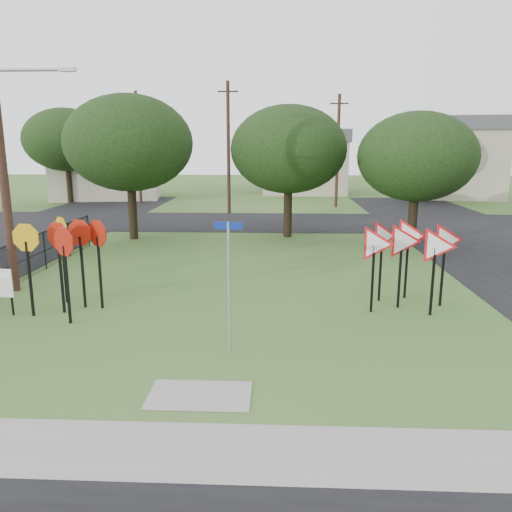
{
  "coord_description": "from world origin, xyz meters",
  "views": [
    {
      "loc": [
        1.5,
        -11.24,
        4.79
      ],
      "look_at": [
        0.86,
        3.0,
        1.6
      ],
      "focal_mm": 35.0,
      "sensor_mm": 36.0,
      "label": 1
    }
  ],
  "objects": [
    {
      "name": "utility_pole_main",
      "position": [
        -7.24,
        4.5,
        5.21
      ],
      "size": [
        3.55,
        0.33,
        10.0
      ],
      "color": "#3D251C",
      "rests_on": "ground"
    },
    {
      "name": "street_far",
      "position": [
        0.0,
        20.0,
        0.01
      ],
      "size": [
        60.0,
        8.0,
        0.02
      ],
      "primitive_type": "cube",
      "color": "black",
      "rests_on": "ground"
    },
    {
      "name": "tree_near_left",
      "position": [
        -6.0,
        14.0,
        4.86
      ],
      "size": [
        6.4,
        6.4,
        7.27
      ],
      "color": "black",
      "rests_on": "ground"
    },
    {
      "name": "tree_near_right",
      "position": [
        8.0,
        13.0,
        4.22
      ],
      "size": [
        5.6,
        5.6,
        6.33
      ],
      "color": "black",
      "rests_on": "ground"
    },
    {
      "name": "street_name_sign",
      "position": [
        0.39,
        -0.29,
        1.78
      ],
      "size": [
        0.64,
        0.09,
        3.11
      ],
      "color": "#9FA3A8",
      "rests_on": "ground"
    },
    {
      "name": "curb_pad",
      "position": [
        0.0,
        -2.4,
        0.01
      ],
      "size": [
        2.0,
        1.2,
        0.02
      ],
      "primitive_type": "cube",
      "color": "gray",
      "rests_on": "ground"
    },
    {
      "name": "stop_sign_cluster",
      "position": [
        -4.57,
        2.47,
        1.98
      ],
      "size": [
        2.51,
        2.37,
        2.69
      ],
      "color": "black",
      "rests_on": "ground"
    },
    {
      "name": "tree_near_mid",
      "position": [
        2.0,
        15.0,
        4.54
      ],
      "size": [
        6.0,
        6.0,
        6.8
      ],
      "color": "black",
      "rests_on": "ground"
    },
    {
      "name": "tree_far_right",
      "position": [
        14.0,
        32.0,
        4.54
      ],
      "size": [
        6.0,
        6.0,
        6.8
      ],
      "color": "black",
      "rests_on": "ground"
    },
    {
      "name": "far_pole_c",
      "position": [
        -10.0,
        30.0,
        4.6
      ],
      "size": [
        1.4,
        0.24,
        9.0
      ],
      "color": "#3D251C",
      "rests_on": "ground"
    },
    {
      "name": "ground",
      "position": [
        0.0,
        0.0,
        0.0
      ],
      "size": [
        140.0,
        140.0,
        0.0
      ],
      "primitive_type": "plane",
      "color": "#355B22"
    },
    {
      "name": "house_mid",
      "position": [
        4.0,
        40.0,
        3.15
      ],
      "size": [
        8.4,
        8.4,
        6.2
      ],
      "color": "#B2AB8F",
      "rests_on": "ground"
    },
    {
      "name": "house_right",
      "position": [
        18.0,
        36.0,
        3.65
      ],
      "size": [
        8.3,
        8.3,
        7.2
      ],
      "color": "#B2AB8F",
      "rests_on": "ground"
    },
    {
      "name": "yield_sign_cluster",
      "position": [
        5.32,
        3.38,
        1.91
      ],
      "size": [
        3.32,
        2.06,
        2.6
      ],
      "color": "black",
      "rests_on": "ground"
    },
    {
      "name": "house_left",
      "position": [
        -14.0,
        34.0,
        3.65
      ],
      "size": [
        10.58,
        8.88,
        7.2
      ],
      "color": "#B2AB8F",
      "rests_on": "ground"
    },
    {
      "name": "far_pole_a",
      "position": [
        -2.0,
        24.0,
        4.6
      ],
      "size": [
        1.4,
        0.24,
        9.0
      ],
      "color": "#3D251C",
      "rests_on": "ground"
    },
    {
      "name": "tree_far_left",
      "position": [
        -16.0,
        30.0,
        5.17
      ],
      "size": [
        6.8,
        6.8,
        7.73
      ],
      "color": "black",
      "rests_on": "ground"
    },
    {
      "name": "planting_strip",
      "position": [
        0.0,
        -5.4,
        0.01
      ],
      "size": [
        30.0,
        0.8,
        0.02
      ],
      "primitive_type": "cube",
      "color": "#355B22",
      "rests_on": "ground"
    },
    {
      "name": "fence_run",
      "position": [
        -7.6,
        6.25,
        0.78
      ],
      "size": [
        0.05,
        11.55,
        1.5
      ],
      "color": "black",
      "rests_on": "ground"
    },
    {
      "name": "far_pole_b",
      "position": [
        6.0,
        28.0,
        4.35
      ],
      "size": [
        1.4,
        0.24,
        8.5
      ],
      "color": "#3D251C",
      "rests_on": "ground"
    },
    {
      "name": "sidewalk",
      "position": [
        0.0,
        -4.2,
        0.01
      ],
      "size": [
        30.0,
        1.6,
        0.02
      ],
      "primitive_type": "cube",
      "color": "gray",
      "rests_on": "ground"
    }
  ]
}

